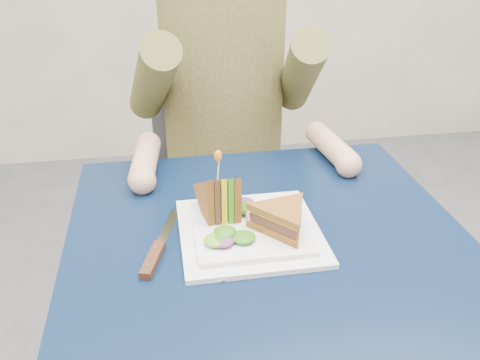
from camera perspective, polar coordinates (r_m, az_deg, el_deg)
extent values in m
cube|color=black|center=(0.96, 3.30, -7.11)|extent=(0.75, 0.75, 0.03)
cylinder|color=#595B5E|center=(1.43, -13.04, -12.89)|extent=(0.04, 0.04, 0.70)
cylinder|color=#595B5E|center=(1.51, 12.32, -10.25)|extent=(0.04, 0.04, 0.70)
cube|color=#47474C|center=(1.62, -1.75, -2.27)|extent=(0.42, 0.40, 0.04)
cube|color=#47474C|center=(1.68, -2.75, 8.19)|extent=(0.42, 0.03, 0.46)
cylinder|color=#47474C|center=(1.61, -7.27, -13.07)|extent=(0.02, 0.02, 0.43)
cylinder|color=#47474C|center=(1.65, 5.54, -11.74)|extent=(0.02, 0.02, 0.43)
cylinder|color=#47474C|center=(1.88, -7.85, -6.33)|extent=(0.02, 0.02, 0.43)
cylinder|color=#47474C|center=(1.92, 2.98, -5.36)|extent=(0.02, 0.02, 0.43)
cylinder|color=brown|center=(1.44, -1.88, 11.92)|extent=(0.34, 0.34, 0.52)
cylinder|color=brown|center=(1.34, -9.80, 10.94)|extent=(0.15, 0.39, 0.31)
cylinder|color=tan|center=(1.20, -10.59, 2.24)|extent=(0.08, 0.20, 0.06)
sphere|color=tan|center=(1.11, -10.92, -0.10)|extent=(0.06, 0.06, 0.06)
cylinder|color=brown|center=(1.39, 6.80, 11.80)|extent=(0.15, 0.39, 0.31)
cylinder|color=tan|center=(1.26, 10.23, 3.72)|extent=(0.08, 0.20, 0.06)
sphere|color=tan|center=(1.18, 12.09, 1.67)|extent=(0.06, 0.06, 0.06)
cube|color=white|center=(0.96, 1.10, -5.84)|extent=(0.26, 0.26, 0.01)
cube|color=white|center=(0.95, 1.10, -5.34)|extent=(0.21, 0.21, 0.01)
cube|color=silver|center=(0.89, -3.77, -9.30)|extent=(0.05, 0.11, 0.00)
cube|color=silver|center=(0.94, -5.67, -6.62)|extent=(0.03, 0.03, 0.00)
cube|color=silver|center=(0.96, -6.69, -5.91)|extent=(0.01, 0.03, 0.00)
cube|color=silver|center=(0.96, -6.41, -5.84)|extent=(0.01, 0.03, 0.00)
cube|color=silver|center=(0.97, -6.13, -5.77)|extent=(0.01, 0.03, 0.00)
cube|color=silver|center=(0.97, -5.86, -5.70)|extent=(0.01, 0.03, 0.00)
cube|color=silver|center=(0.98, -8.15, -5.44)|extent=(0.06, 0.14, 0.00)
cube|color=black|center=(0.90, -9.78, -8.79)|extent=(0.05, 0.10, 0.01)
cylinder|color=silver|center=(0.91, -9.40, -7.51)|extent=(0.01, 0.01, 0.00)
cylinder|color=silver|center=(0.87, -10.25, -9.39)|extent=(0.01, 0.01, 0.00)
cylinder|color=tan|center=(0.93, -2.45, 1.18)|extent=(0.01, 0.01, 0.06)
ellipsoid|color=orange|center=(0.92, -2.49, 2.74)|extent=(0.01, 0.01, 0.02)
torus|color=#9E4C7A|center=(0.95, 1.95, -4.08)|extent=(0.04, 0.04, 0.02)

